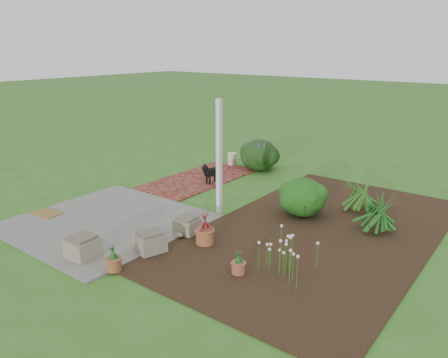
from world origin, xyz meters
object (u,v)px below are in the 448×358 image
Objects in this scene: cream_ceramic_urn at (232,159)px; black_dog at (211,172)px; evergreen_shrub at (303,196)px; stone_trough_near at (83,248)px.

black_dog is at bearing -70.11° from cream_ceramic_urn.
evergreen_shrub reaches higher than black_dog.
stone_trough_near is 1.39× the size of cream_ceramic_urn.
cream_ceramic_urn is at bearing 119.23° from black_dog.
black_dog is (-0.89, 4.60, 0.15)m from stone_trough_near.
evergreen_shrub is at bearing -33.31° from cream_ceramic_urn.
black_dog is at bearing 169.88° from evergreen_shrub.
black_dog is 1.99m from cream_ceramic_urn.
evergreen_shrub is at bearing -0.78° from black_dog.
stone_trough_near is 6.65m from cream_ceramic_urn.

